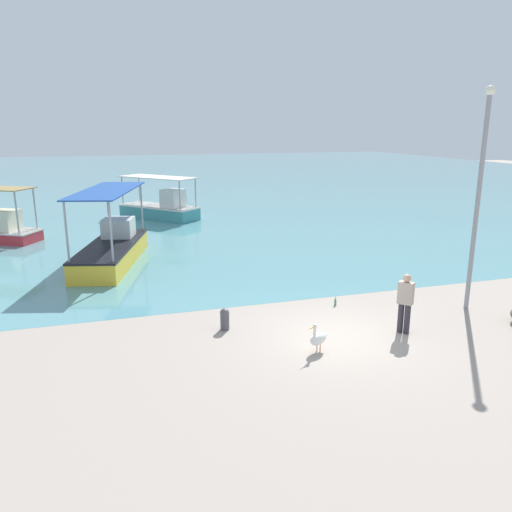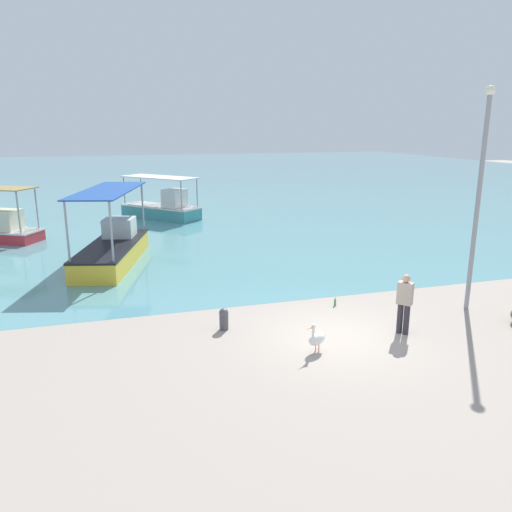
# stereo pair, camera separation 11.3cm
# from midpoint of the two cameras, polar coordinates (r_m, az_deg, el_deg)

# --- Properties ---
(ground) EXTENTS (120.00, 120.00, 0.00)m
(ground) POSITION_cam_midpoint_polar(r_m,az_deg,el_deg) (13.88, 9.27, -9.06)
(ground) COLOR #A09285
(harbor_water) EXTENTS (110.00, 90.00, 0.00)m
(harbor_water) POSITION_cam_midpoint_polar(r_m,az_deg,el_deg) (59.93, -11.11, 8.99)
(harbor_water) COLOR #569197
(harbor_water) RESTS_ON ground
(fishing_boat_center) EXTENTS (3.39, 6.49, 3.07)m
(fishing_boat_center) POSITION_cam_midpoint_polar(r_m,az_deg,el_deg) (21.57, -15.86, 1.00)
(fishing_boat_center) COLOR gold
(fishing_boat_center) RESTS_ON harbor_water
(fishing_boat_far_right) EXTENTS (4.75, 5.00, 2.56)m
(fishing_boat_far_right) POSITION_cam_midpoint_polar(r_m,az_deg,el_deg) (31.51, -10.50, 5.46)
(fishing_boat_far_right) COLOR teal
(fishing_boat_far_right) RESTS_ON harbor_water
(pelican) EXTENTS (0.74, 0.52, 0.80)m
(pelican) POSITION_cam_midpoint_polar(r_m,az_deg,el_deg) (12.77, 7.21, -9.30)
(pelican) COLOR #E0997A
(pelican) RESTS_ON ground
(lamp_post) EXTENTS (0.28, 0.28, 6.65)m
(lamp_post) POSITION_cam_midpoint_polar(r_m,az_deg,el_deg) (16.27, 24.33, 6.83)
(lamp_post) COLOR gray
(lamp_post) RESTS_ON ground
(mooring_bollard) EXTENTS (0.26, 0.26, 0.63)m
(mooring_bollard) POSITION_cam_midpoint_polar(r_m,az_deg,el_deg) (14.05, -3.46, -7.12)
(mooring_bollard) COLOR #47474C
(mooring_bollard) RESTS_ON ground
(fisherman_standing) EXTENTS (0.43, 0.45, 1.69)m
(fisherman_standing) POSITION_cam_midpoint_polar(r_m,az_deg,el_deg) (14.18, 16.82, -5.07)
(fisherman_standing) COLOR #302C35
(fisherman_standing) RESTS_ON ground
(glass_bottle) EXTENTS (0.07, 0.07, 0.27)m
(glass_bottle) POSITION_cam_midpoint_polar(r_m,az_deg,el_deg) (16.12, 9.22, -5.25)
(glass_bottle) COLOR #3F7F4C
(glass_bottle) RESTS_ON ground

